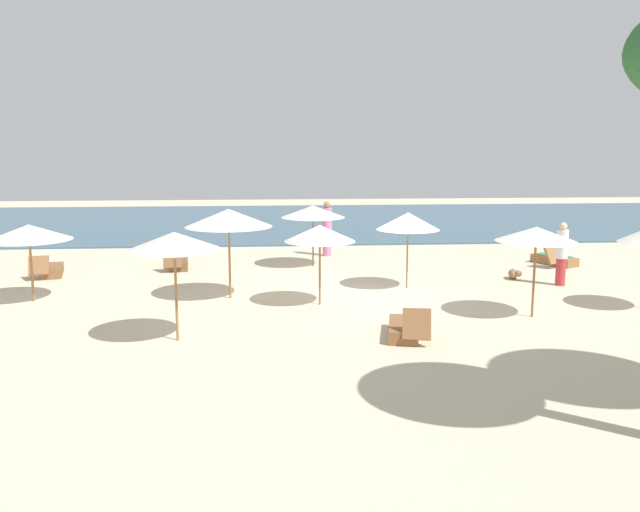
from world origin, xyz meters
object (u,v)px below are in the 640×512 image
(umbrella_2, at_px, (29,232))
(person_1, at_px, (327,228))
(lounger_3, at_px, (405,329))
(lounger_1, at_px, (178,263))
(lounger_5, at_px, (51,270))
(umbrella_0, at_px, (174,241))
(lounger_2, at_px, (554,259))
(dog, at_px, (514,274))
(umbrella_5, at_px, (536,234))
(person_0, at_px, (562,253))
(umbrella_8, at_px, (320,233))
(umbrella_4, at_px, (313,212))
(umbrella_3, at_px, (408,221))
(umbrella_1, at_px, (229,218))

(umbrella_2, distance_m, person_1, 10.29)
(person_1, bearing_deg, lounger_3, -85.71)
(lounger_1, relative_size, lounger_5, 0.96)
(umbrella_0, relative_size, lounger_1, 1.33)
(lounger_3, bearing_deg, lounger_2, 49.99)
(umbrella_0, distance_m, dog, 10.84)
(lounger_3, distance_m, lounger_5, 11.91)
(umbrella_5, bearing_deg, lounger_2, 63.02)
(lounger_2, bearing_deg, umbrella_5, -116.98)
(lounger_3, distance_m, person_0, 7.23)
(umbrella_0, distance_m, lounger_5, 8.77)
(umbrella_0, xyz_separation_m, lounger_3, (4.72, -0.11, -1.90))
(dog, bearing_deg, lounger_2, 45.45)
(lounger_1, bearing_deg, person_0, -17.00)
(umbrella_5, height_order, person_0, umbrella_5)
(umbrella_2, bearing_deg, person_0, 3.43)
(lounger_2, relative_size, dog, 2.55)
(lounger_3, xyz_separation_m, dog, (4.41, 5.63, -0.01))
(umbrella_8, distance_m, lounger_3, 3.72)
(umbrella_2, xyz_separation_m, person_0, (14.28, 0.86, -0.86))
(umbrella_4, bearing_deg, umbrella_3, -55.81)
(umbrella_8, height_order, lounger_3, umbrella_8)
(umbrella_3, bearing_deg, dog, 15.66)
(umbrella_5, xyz_separation_m, lounger_3, (-3.29, -1.38, -1.78))
(umbrella_3, xyz_separation_m, umbrella_8, (-2.56, -1.72, -0.08))
(lounger_1, bearing_deg, dog, -13.85)
(person_0, bearing_deg, umbrella_8, -165.81)
(umbrella_8, xyz_separation_m, lounger_1, (-4.19, 5.19, -1.63))
(umbrella_0, distance_m, lounger_2, 13.84)
(dog, bearing_deg, umbrella_2, -172.41)
(lounger_1, bearing_deg, lounger_5, -166.29)
(umbrella_8, bearing_deg, person_0, 14.19)
(lounger_1, distance_m, lounger_2, 12.35)
(umbrella_3, distance_m, umbrella_8, 3.09)
(umbrella_4, bearing_deg, person_0, -26.99)
(lounger_3, relative_size, person_0, 0.95)
(umbrella_4, relative_size, lounger_3, 1.21)
(lounger_1, relative_size, dog, 2.53)
(person_1, bearing_deg, dog, -41.31)
(umbrella_2, xyz_separation_m, umbrella_3, (9.85, 0.81, 0.10))
(umbrella_5, relative_size, person_1, 1.09)
(umbrella_4, distance_m, person_0, 7.70)
(lounger_2, relative_size, person_0, 0.95)
(lounger_5, xyz_separation_m, dog, (13.87, -1.60, -0.01))
(person_0, distance_m, dog, 1.56)
(umbrella_4, height_order, lounger_1, umbrella_4)
(umbrella_4, xyz_separation_m, lounger_5, (-8.07, -0.96, -1.63))
(umbrella_8, relative_size, dog, 2.99)
(umbrella_8, bearing_deg, umbrella_2, 172.87)
(umbrella_1, distance_m, umbrella_4, 5.00)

